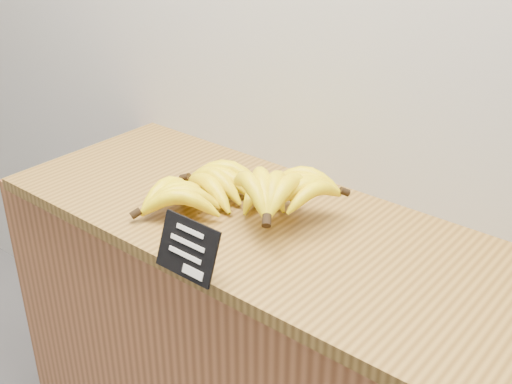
% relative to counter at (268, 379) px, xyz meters
% --- Properties ---
extents(counter, '(1.45, 0.50, 0.90)m').
position_rel_counter_xyz_m(counter, '(0.00, 0.00, 0.00)').
color(counter, '#AA6437').
rests_on(counter, ground).
extents(counter_top, '(1.33, 0.54, 0.03)m').
position_rel_counter_xyz_m(counter_top, '(0.00, 0.00, 0.47)').
color(counter_top, olive).
rests_on(counter_top, counter).
extents(chalkboard_sign, '(0.14, 0.05, 0.11)m').
position_rel_counter_xyz_m(chalkboard_sign, '(0.01, -0.27, 0.53)').
color(chalkboard_sign, black).
rests_on(chalkboard_sign, counter_top).
extents(banana_pile, '(0.49, 0.36, 0.13)m').
position_rel_counter_xyz_m(banana_pile, '(-0.08, -0.00, 0.54)').
color(banana_pile, yellow).
rests_on(banana_pile, counter_top).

